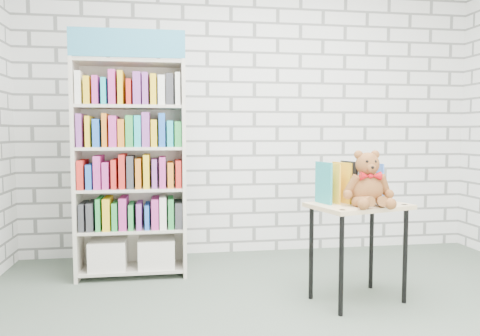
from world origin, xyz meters
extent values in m
plane|color=#475447|center=(0.00, 0.00, 0.00)|extent=(4.50, 4.50, 0.00)
cube|color=silver|center=(0.00, 2.00, 1.40)|extent=(4.50, 0.02, 2.80)
cube|color=beige|center=(-1.58, 1.35, 0.89)|extent=(0.03, 0.35, 1.78)
cube|color=beige|center=(-0.72, 1.35, 0.89)|extent=(0.03, 0.35, 1.78)
cube|color=beige|center=(-1.15, 1.51, 0.89)|extent=(0.89, 0.02, 1.78)
cube|color=teal|center=(-1.15, 1.19, 1.89)|extent=(0.89, 0.02, 0.22)
cube|color=beige|center=(-1.15, 1.35, 0.06)|extent=(0.83, 0.33, 0.02)
cube|color=beige|center=(-1.15, 1.35, 0.40)|extent=(0.83, 0.33, 0.02)
cube|color=beige|center=(-1.15, 1.35, 0.73)|extent=(0.83, 0.33, 0.02)
cube|color=beige|center=(-1.15, 1.35, 1.07)|extent=(0.83, 0.33, 0.02)
cube|color=beige|center=(-1.15, 1.35, 1.40)|extent=(0.83, 0.33, 0.02)
cube|color=beige|center=(-1.15, 1.35, 1.76)|extent=(0.83, 0.33, 0.02)
cube|color=silver|center=(-1.35, 1.35, 0.19)|extent=(0.30, 0.29, 0.24)
cube|color=silver|center=(-0.95, 1.35, 0.19)|extent=(0.30, 0.29, 0.24)
cube|color=orange|center=(-1.15, 1.34, 0.53)|extent=(0.83, 0.29, 0.24)
cube|color=#BF338C|center=(-1.15, 1.34, 0.86)|extent=(0.83, 0.29, 0.24)
cube|color=#19A5B2|center=(-1.15, 1.34, 1.20)|extent=(0.83, 0.29, 0.24)
cube|color=white|center=(-1.15, 1.34, 1.53)|extent=(0.83, 0.29, 0.24)
cube|color=tan|center=(0.47, 0.50, 0.68)|extent=(0.75, 0.61, 0.03)
cylinder|color=black|center=(0.25, 0.26, 0.33)|extent=(0.03, 0.03, 0.67)
cylinder|color=black|center=(0.16, 0.59, 0.33)|extent=(0.03, 0.03, 0.67)
cylinder|color=black|center=(0.78, 0.41, 0.33)|extent=(0.03, 0.03, 0.67)
cylinder|color=black|center=(0.68, 0.75, 0.33)|extent=(0.03, 0.03, 0.67)
cylinder|color=black|center=(0.26, 0.27, 0.69)|extent=(0.04, 0.04, 0.01)
cylinder|color=black|center=(0.77, 0.42, 0.69)|extent=(0.04, 0.04, 0.01)
cube|color=teal|center=(0.23, 0.54, 0.83)|extent=(0.07, 0.20, 0.27)
cube|color=yellow|center=(0.30, 0.56, 0.83)|extent=(0.07, 0.20, 0.27)
cube|color=gold|center=(0.37, 0.58, 0.83)|extent=(0.07, 0.20, 0.27)
cube|color=black|center=(0.44, 0.60, 0.83)|extent=(0.07, 0.20, 0.27)
cube|color=white|center=(0.51, 0.62, 0.83)|extent=(0.07, 0.20, 0.27)
cube|color=orange|center=(0.58, 0.64, 0.83)|extent=(0.07, 0.20, 0.27)
cube|color=blue|center=(0.65, 0.67, 0.83)|extent=(0.07, 0.20, 0.27)
ellipsoid|color=brown|center=(0.49, 0.43, 0.81)|extent=(0.22, 0.19, 0.22)
sphere|color=brown|center=(0.49, 0.42, 0.98)|extent=(0.16, 0.16, 0.16)
sphere|color=brown|center=(0.43, 0.44, 1.05)|extent=(0.06, 0.06, 0.06)
sphere|color=brown|center=(0.55, 0.44, 1.05)|extent=(0.06, 0.06, 0.06)
sphere|color=brown|center=(0.49, 0.36, 0.96)|extent=(0.06, 0.06, 0.06)
sphere|color=black|center=(0.46, 0.36, 1.00)|extent=(0.02, 0.02, 0.02)
sphere|color=black|center=(0.52, 0.36, 1.00)|extent=(0.02, 0.02, 0.02)
sphere|color=black|center=(0.49, 0.33, 0.96)|extent=(0.02, 0.02, 0.02)
cylinder|color=brown|center=(0.38, 0.41, 0.84)|extent=(0.11, 0.10, 0.16)
cylinder|color=brown|center=(0.60, 0.40, 0.84)|extent=(0.11, 0.09, 0.16)
sphere|color=brown|center=(0.35, 0.40, 0.78)|extent=(0.06, 0.06, 0.06)
sphere|color=brown|center=(0.63, 0.38, 0.78)|extent=(0.06, 0.06, 0.06)
cylinder|color=brown|center=(0.42, 0.32, 0.74)|extent=(0.11, 0.18, 0.09)
cylinder|color=brown|center=(0.55, 0.31, 0.74)|extent=(0.12, 0.18, 0.09)
sphere|color=brown|center=(0.39, 0.25, 0.73)|extent=(0.08, 0.08, 0.08)
sphere|color=brown|center=(0.57, 0.24, 0.73)|extent=(0.08, 0.08, 0.08)
cone|color=#AF0A13|center=(0.45, 0.36, 0.91)|extent=(0.07, 0.06, 0.06)
cone|color=#AF0A13|center=(0.53, 0.36, 0.91)|extent=(0.07, 0.06, 0.06)
sphere|color=#AF0A13|center=(0.49, 0.36, 0.91)|extent=(0.03, 0.03, 0.03)
camera|label=1|loc=(-0.85, -2.58, 1.20)|focal=35.00mm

